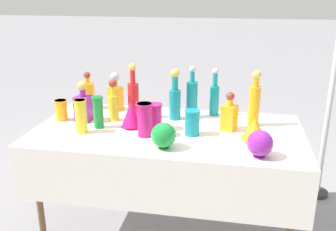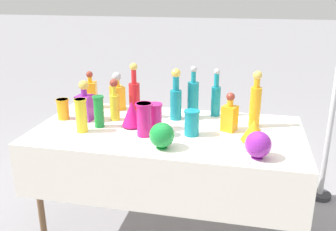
{
  "view_description": "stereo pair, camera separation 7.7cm",
  "coord_description": "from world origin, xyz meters",
  "px_view_note": "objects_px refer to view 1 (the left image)",
  "views": [
    {
      "loc": [
        0.45,
        -2.38,
        1.69
      ],
      "look_at": [
        0.0,
        0.0,
        0.86
      ],
      "focal_mm": 40.0,
      "sensor_mm": 36.0,
      "label": 1
    },
    {
      "loc": [
        0.52,
        -2.37,
        1.69
      ],
      "look_at": [
        0.0,
        0.0,
        0.86
      ],
      "focal_mm": 40.0,
      "sensor_mm": 36.0,
      "label": 2
    }
  ],
  "objects_px": {
    "tall_bottle_1": "(133,96)",
    "slender_vase_0": "(81,116)",
    "slender_vase_5": "(145,119)",
    "round_bowl_0": "(260,143)",
    "slender_vase_1": "(98,111)",
    "tall_bottle_5": "(214,97)",
    "tall_bottle_0": "(192,97)",
    "fluted_vase_1": "(131,114)",
    "square_decanter_1": "(84,105)",
    "slender_vase_4": "(155,116)",
    "canopy_pole": "(331,96)",
    "tall_bottle_3": "(175,98)",
    "tall_bottle_4": "(255,101)",
    "tall_bottle_2": "(114,103)",
    "square_decanter_3": "(88,94)",
    "round_bowl_1": "(163,135)",
    "slender_vase_2": "(192,122)",
    "square_decanter_0": "(115,94)",
    "fluted_vase_0": "(254,129)",
    "square_decanter_2": "(229,115)",
    "cardboard_box_behind_left": "(234,152)"
  },
  "relations": [
    {
      "from": "tall_bottle_1",
      "to": "slender_vase_0",
      "type": "distance_m",
      "value": 0.44
    },
    {
      "from": "slender_vase_0",
      "to": "slender_vase_5",
      "type": "bearing_deg",
      "value": 2.88
    },
    {
      "from": "round_bowl_0",
      "to": "slender_vase_1",
      "type": "bearing_deg",
      "value": 165.29
    },
    {
      "from": "tall_bottle_5",
      "to": "tall_bottle_0",
      "type": "bearing_deg",
      "value": -152.64
    },
    {
      "from": "fluted_vase_1",
      "to": "square_decanter_1",
      "type": "bearing_deg",
      "value": 169.75
    },
    {
      "from": "slender_vase_4",
      "to": "canopy_pole",
      "type": "bearing_deg",
      "value": 27.09
    },
    {
      "from": "tall_bottle_3",
      "to": "canopy_pole",
      "type": "height_order",
      "value": "canopy_pole"
    },
    {
      "from": "tall_bottle_4",
      "to": "slender_vase_4",
      "type": "xyz_separation_m",
      "value": [
        -0.67,
        -0.2,
        -0.08
      ]
    },
    {
      "from": "tall_bottle_0",
      "to": "tall_bottle_2",
      "type": "bearing_deg",
      "value": -162.52
    },
    {
      "from": "tall_bottle_5",
      "to": "slender_vase_0",
      "type": "height_order",
      "value": "tall_bottle_5"
    },
    {
      "from": "square_decanter_1",
      "to": "slender_vase_0",
      "type": "height_order",
      "value": "square_decanter_1"
    },
    {
      "from": "slender_vase_4",
      "to": "slender_vase_1",
      "type": "bearing_deg",
      "value": -174.85
    },
    {
      "from": "canopy_pole",
      "to": "square_decanter_3",
      "type": "bearing_deg",
      "value": -171.75
    },
    {
      "from": "slender_vase_1",
      "to": "round_bowl_1",
      "type": "distance_m",
      "value": 0.58
    },
    {
      "from": "tall_bottle_2",
      "to": "slender_vase_0",
      "type": "height_order",
      "value": "tall_bottle_2"
    },
    {
      "from": "tall_bottle_2",
      "to": "slender_vase_2",
      "type": "relative_size",
      "value": 1.81
    },
    {
      "from": "tall_bottle_3",
      "to": "tall_bottle_4",
      "type": "distance_m",
      "value": 0.57
    },
    {
      "from": "tall_bottle_2",
      "to": "round_bowl_0",
      "type": "height_order",
      "value": "tall_bottle_2"
    },
    {
      "from": "square_decanter_0",
      "to": "slender_vase_5",
      "type": "bearing_deg",
      "value": -54.08
    },
    {
      "from": "slender_vase_1",
      "to": "round_bowl_0",
      "type": "relative_size",
      "value": 1.39
    },
    {
      "from": "square_decanter_3",
      "to": "square_decanter_0",
      "type": "bearing_deg",
      "value": 0.08
    },
    {
      "from": "fluted_vase_0",
      "to": "round_bowl_0",
      "type": "relative_size",
      "value": 1.0
    },
    {
      "from": "tall_bottle_3",
      "to": "square_decanter_0",
      "type": "bearing_deg",
      "value": 164.88
    },
    {
      "from": "tall_bottle_4",
      "to": "slender_vase_5",
      "type": "height_order",
      "value": "tall_bottle_4"
    },
    {
      "from": "tall_bottle_0",
      "to": "tall_bottle_2",
      "type": "distance_m",
      "value": 0.58
    },
    {
      "from": "tall_bottle_0",
      "to": "round_bowl_0",
      "type": "xyz_separation_m",
      "value": [
        0.47,
        -0.62,
        -0.07
      ]
    },
    {
      "from": "slender_vase_4",
      "to": "round_bowl_0",
      "type": "xyz_separation_m",
      "value": [
        0.69,
        -0.32,
        -0.01
      ]
    },
    {
      "from": "square_decanter_0",
      "to": "fluted_vase_1",
      "type": "relative_size",
      "value": 1.61
    },
    {
      "from": "square_decanter_3",
      "to": "tall_bottle_1",
      "type": "bearing_deg",
      "value": -21.78
    },
    {
      "from": "tall_bottle_0",
      "to": "round_bowl_1",
      "type": "distance_m",
      "value": 0.62
    },
    {
      "from": "tall_bottle_3",
      "to": "canopy_pole",
      "type": "xyz_separation_m",
      "value": [
        1.17,
        0.41,
        -0.04
      ]
    },
    {
      "from": "tall_bottle_4",
      "to": "square_decanter_3",
      "type": "distance_m",
      "value": 1.31
    },
    {
      "from": "slender_vase_2",
      "to": "tall_bottle_2",
      "type": "bearing_deg",
      "value": 163.49
    },
    {
      "from": "square_decanter_2",
      "to": "slender_vase_5",
      "type": "xyz_separation_m",
      "value": [
        -0.54,
        -0.21,
        0.01
      ]
    },
    {
      "from": "fluted_vase_0",
      "to": "round_bowl_1",
      "type": "distance_m",
      "value": 0.59
    },
    {
      "from": "square_decanter_1",
      "to": "slender_vase_1",
      "type": "relative_size",
      "value": 1.34
    },
    {
      "from": "fluted_vase_1",
      "to": "round_bowl_1",
      "type": "bearing_deg",
      "value": -47.22
    },
    {
      "from": "fluted_vase_0",
      "to": "cardboard_box_behind_left",
      "type": "distance_m",
      "value": 1.33
    },
    {
      "from": "square_decanter_1",
      "to": "tall_bottle_3",
      "type": "bearing_deg",
      "value": 13.83
    },
    {
      "from": "tall_bottle_4",
      "to": "fluted_vase_1",
      "type": "distance_m",
      "value": 0.86
    },
    {
      "from": "fluted_vase_1",
      "to": "slender_vase_0",
      "type": "bearing_deg",
      "value": -152.13
    },
    {
      "from": "tall_bottle_4",
      "to": "square_decanter_2",
      "type": "distance_m",
      "value": 0.22
    },
    {
      "from": "square_decanter_2",
      "to": "slender_vase_0",
      "type": "bearing_deg",
      "value": -166.42
    },
    {
      "from": "tall_bottle_1",
      "to": "slender_vase_5",
      "type": "relative_size",
      "value": 1.86
    },
    {
      "from": "tall_bottle_3",
      "to": "round_bowl_0",
      "type": "distance_m",
      "value": 0.82
    },
    {
      "from": "square_decanter_2",
      "to": "fluted_vase_0",
      "type": "bearing_deg",
      "value": -45.22
    },
    {
      "from": "cardboard_box_behind_left",
      "to": "tall_bottle_4",
      "type": "bearing_deg",
      "value": -82.57
    },
    {
      "from": "tall_bottle_1",
      "to": "square_decanter_2",
      "type": "xyz_separation_m",
      "value": [
        0.71,
        -0.12,
        -0.06
      ]
    },
    {
      "from": "tall_bottle_1",
      "to": "tall_bottle_2",
      "type": "relative_size",
      "value": 1.35
    },
    {
      "from": "slender_vase_1",
      "to": "canopy_pole",
      "type": "bearing_deg",
      "value": 22.4
    }
  ]
}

